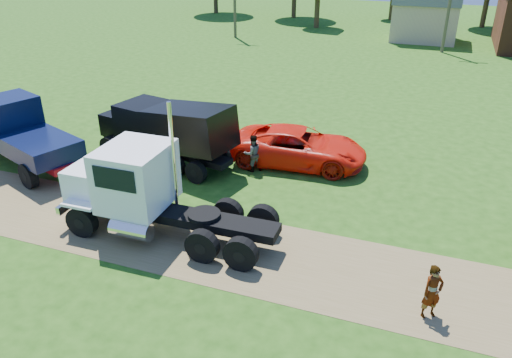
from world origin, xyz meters
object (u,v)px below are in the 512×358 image
(orange_pickup, at_px, (299,147))
(navy_truck, at_px, (17,132))
(white_semi_tractor, at_px, (140,189))
(spectator_a, at_px, (432,292))
(black_dump_truck, at_px, (168,129))

(orange_pickup, bearing_deg, navy_truck, 105.38)
(white_semi_tractor, distance_m, orange_pickup, 8.35)
(orange_pickup, bearing_deg, white_semi_tractor, 149.18)
(orange_pickup, bearing_deg, spectator_a, -148.29)
(navy_truck, height_order, orange_pickup, navy_truck)
(orange_pickup, height_order, spectator_a, orange_pickup)
(black_dump_truck, bearing_deg, orange_pickup, 31.77)
(navy_truck, bearing_deg, spectator_a, 7.32)
(black_dump_truck, relative_size, navy_truck, 1.04)
(white_semi_tractor, bearing_deg, black_dump_truck, 108.21)
(black_dump_truck, xyz_separation_m, spectator_a, (11.89, -6.61, -0.87))
(white_semi_tractor, height_order, black_dump_truck, white_semi_tractor)
(orange_pickup, relative_size, spectator_a, 3.69)
(white_semi_tractor, height_order, orange_pickup, white_semi_tractor)
(white_semi_tractor, distance_m, spectator_a, 10.09)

